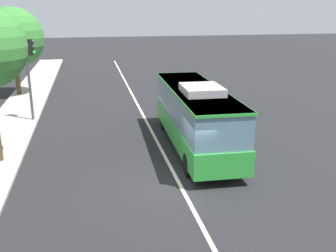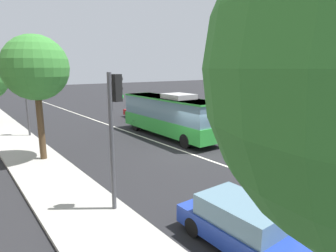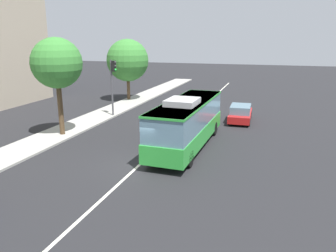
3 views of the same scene
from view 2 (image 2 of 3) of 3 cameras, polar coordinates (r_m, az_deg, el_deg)
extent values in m
plane|color=black|center=(18.48, 3.37, -5.20)|extent=(160.00, 160.00, 0.00)
cube|color=#9E9B93|center=(14.74, -21.99, -10.22)|extent=(80.00, 2.95, 0.14)
cube|color=silver|center=(18.48, 3.37, -5.18)|extent=(76.00, 0.16, 0.01)
cube|color=green|center=(22.30, 0.22, 0.33)|extent=(10.07, 2.79, 1.10)
cube|color=slate|center=(22.08, 0.22, 3.74)|extent=(9.87, 2.71, 1.58)
cube|color=green|center=(21.99, 0.22, 5.62)|extent=(9.97, 2.76, 0.12)
cube|color=#B2B2B2|center=(21.01, 2.16, 5.99)|extent=(2.25, 1.86, 0.36)
cylinder|color=black|center=(24.62, -6.53, 0.21)|extent=(1.01, 0.33, 1.00)
cylinder|color=black|center=(25.75, -2.26, 0.78)|extent=(1.01, 0.33, 1.00)
cylinder|color=black|center=(19.13, 3.56, -3.06)|extent=(1.01, 0.33, 1.00)
cylinder|color=black|center=(20.56, 8.31, -2.12)|extent=(1.01, 0.33, 1.00)
cube|color=#1E3899|center=(9.26, 15.78, -20.20)|extent=(4.52, 1.85, 0.60)
cube|color=slate|center=(9.08, 14.70, -16.30)|extent=(2.54, 1.68, 0.64)
cylinder|color=black|center=(10.71, 11.81, -16.59)|extent=(0.64, 0.23, 0.64)
cylinder|color=black|center=(9.71, 5.16, -19.58)|extent=(0.64, 0.23, 0.64)
cube|color=#B21919|center=(30.60, -5.44, 2.52)|extent=(4.55, 1.93, 0.60)
cube|color=slate|center=(30.30, -5.20, 3.62)|extent=(2.57, 1.73, 0.64)
cylinder|color=black|center=(31.46, -8.16, 2.32)|extent=(0.65, 0.24, 0.64)
cylinder|color=black|center=(32.30, -5.73, 2.62)|extent=(0.65, 0.24, 0.64)
cylinder|color=black|center=(28.97, -5.09, 1.60)|extent=(0.65, 0.24, 0.64)
cylinder|color=black|center=(29.88, -2.55, 1.94)|extent=(0.65, 0.24, 0.64)
cylinder|color=#47474C|center=(10.41, -11.23, -3.87)|extent=(0.16, 0.16, 5.20)
cube|color=black|center=(10.21, -10.33, 7.56)|extent=(0.34, 0.30, 0.96)
sphere|color=#2D2D2D|center=(10.28, -9.68, 9.39)|extent=(0.22, 0.22, 0.22)
sphere|color=#2D2D2D|center=(10.29, -9.62, 7.61)|extent=(0.22, 0.22, 0.22)
sphere|color=#1ED838|center=(10.32, -9.56, 5.84)|extent=(0.22, 0.22, 0.22)
cylinder|color=#47474C|center=(24.42, -26.58, 3.95)|extent=(0.16, 0.16, 5.20)
cube|color=black|center=(24.32, -26.36, 8.81)|extent=(0.33, 0.30, 0.96)
sphere|color=#2D2D2D|center=(24.34, -26.08, 9.59)|extent=(0.22, 0.22, 0.22)
sphere|color=#2D2D2D|center=(24.34, -26.01, 8.84)|extent=(0.22, 0.22, 0.22)
sphere|color=#1ED838|center=(24.35, -25.94, 8.09)|extent=(0.22, 0.22, 0.22)
cylinder|color=#4C3823|center=(17.75, -24.23, -0.25)|extent=(0.36, 0.36, 4.00)
sphere|color=#387F33|center=(17.44, -25.15, 10.58)|extent=(3.60, 3.60, 3.60)
camera|label=1|loc=(8.49, 63.40, 17.11)|focal=41.79mm
camera|label=3|loc=(18.89, 63.11, 10.46)|focal=35.18mm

